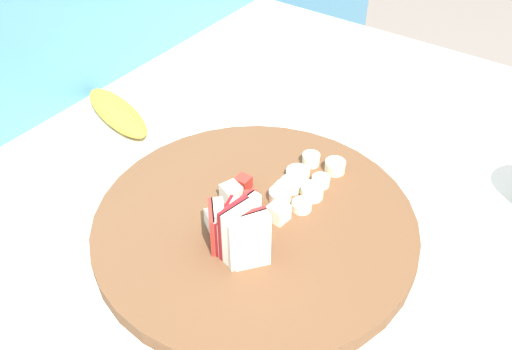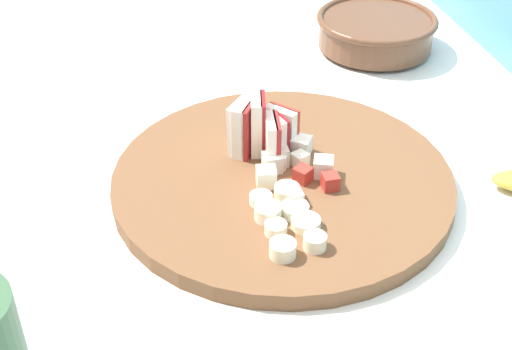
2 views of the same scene
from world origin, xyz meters
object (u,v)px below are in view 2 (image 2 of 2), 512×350
(cutting_board, at_px, (283,181))
(ceramic_bowl, at_px, (376,30))
(banana_slice_rows, at_px, (286,219))
(apple_wedge_fan, at_px, (261,129))
(apple_dice_pile, at_px, (293,165))

(cutting_board, bearing_deg, ceramic_bowl, 144.57)
(ceramic_bowl, bearing_deg, banana_slice_rows, -31.23)
(apple_wedge_fan, xyz_separation_m, banana_slice_rows, (0.13, -0.00, -0.02))
(ceramic_bowl, bearing_deg, cutting_board, -35.43)
(cutting_board, bearing_deg, apple_wedge_fan, -164.82)
(banana_slice_rows, bearing_deg, ceramic_bowl, 148.77)
(banana_slice_rows, distance_m, ceramic_bowl, 0.46)
(cutting_board, relative_size, apple_wedge_fan, 4.46)
(apple_dice_pile, bearing_deg, banana_slice_rows, -19.24)
(cutting_board, height_order, banana_slice_rows, banana_slice_rows)
(banana_slice_rows, bearing_deg, apple_wedge_fan, 178.09)
(apple_dice_pile, xyz_separation_m, banana_slice_rows, (0.09, -0.03, -0.00))
(cutting_board, xyz_separation_m, apple_dice_pile, (-0.00, 0.01, 0.02))
(apple_wedge_fan, distance_m, apple_dice_pile, 0.06)
(apple_dice_pile, bearing_deg, ceramic_bowl, 145.91)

